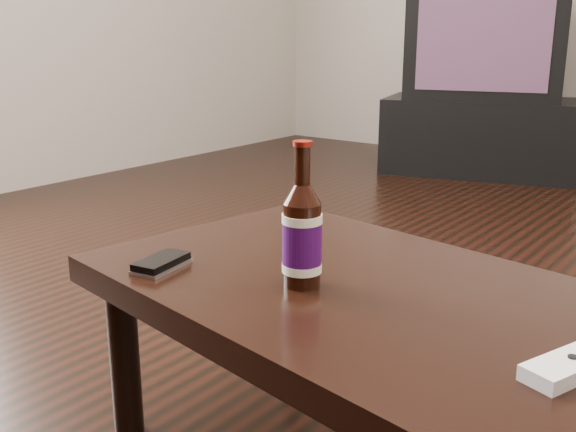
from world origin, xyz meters
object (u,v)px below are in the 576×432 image
Objects in this scene: tv at (487,42)px; beer_bottle at (302,236)px; phone at (161,264)px; coffee_table at (371,315)px; tv_stand at (480,136)px.

tv is 3.79× the size of beer_bottle.
phone is (0.58, -3.00, -0.35)m from tv.
beer_bottle is (0.84, -2.91, -0.27)m from tv.
beer_bottle is at bearing -89.88° from tv.
coffee_table is at bearing 13.24° from phone.
beer_bottle reaches higher than coffee_table.
coffee_table is 4.47× the size of beer_bottle.
tv_stand is 8.84× the size of phone.
tv_stand is at bearing 90.00° from tv.
tv_stand is 0.53m from tv.
beer_bottle is 2.05× the size of phone.
tv_stand is 4.32× the size of beer_bottle.
coffee_table is at bearing -87.64° from tv_stand.
tv_stand reaches higher than coffee_table.
tv is at bearing 108.32° from coffee_table.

